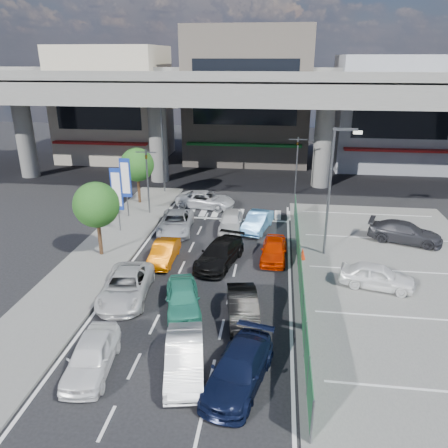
# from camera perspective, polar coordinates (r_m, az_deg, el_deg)

# --- Properties ---
(ground) EXTENTS (120.00, 120.00, 0.00)m
(ground) POSITION_cam_1_polar(r_m,az_deg,el_deg) (23.50, -3.27, -9.16)
(ground) COLOR black
(ground) RESTS_ON ground
(parking_lot) EXTENTS (12.00, 28.00, 0.06)m
(parking_lot) POSITION_cam_1_polar(r_m,az_deg,el_deg) (25.91, 22.54, -7.76)
(parking_lot) COLOR #5D5D5B
(parking_lot) RESTS_ON ground
(sidewalk_left) EXTENTS (4.00, 30.00, 0.12)m
(sidewalk_left) POSITION_cam_1_polar(r_m,az_deg,el_deg) (28.80, -15.67, -3.88)
(sidewalk_left) COLOR #5D5D5B
(sidewalk_left) RESTS_ON ground
(fence_run) EXTENTS (0.16, 22.00, 1.80)m
(fence_run) POSITION_cam_1_polar(r_m,az_deg,el_deg) (23.66, 9.95, -6.76)
(fence_run) COLOR #205E35
(fence_run) RESTS_ON ground
(expressway) EXTENTS (64.00, 14.00, 10.75)m
(expressway) POSITION_cam_1_polar(r_m,az_deg,el_deg) (42.24, 2.05, 16.88)
(expressway) COLOR slate
(expressway) RESTS_ON ground
(building_west) EXTENTS (12.00, 10.90, 13.00)m
(building_west) POSITION_cam_1_polar(r_m,az_deg,el_deg) (55.84, -14.13, 14.96)
(building_west) COLOR #ADA38B
(building_west) RESTS_ON ground
(building_center) EXTENTS (14.00, 10.90, 15.00)m
(building_center) POSITION_cam_1_polar(r_m,az_deg,el_deg) (53.24, 3.17, 16.35)
(building_center) COLOR gray
(building_center) RESTS_ON ground
(building_east) EXTENTS (12.00, 10.90, 12.00)m
(building_east) POSITION_cam_1_polar(r_m,az_deg,el_deg) (53.63, 20.86, 13.48)
(building_east) COLOR gray
(building_east) RESTS_ON ground
(traffic_light_left) EXTENTS (1.60, 1.24, 5.20)m
(traffic_light_left) POSITION_cam_1_polar(r_m,az_deg,el_deg) (34.41, -10.07, 7.48)
(traffic_light_left) COLOR #595B60
(traffic_light_left) RESTS_ON ground
(traffic_light_right) EXTENTS (1.60, 1.24, 5.20)m
(traffic_light_right) POSITION_cam_1_polar(r_m,az_deg,el_deg) (39.77, 9.57, 9.33)
(traffic_light_right) COLOR #595B60
(traffic_light_right) RESTS_ON ground
(street_lamp_right) EXTENTS (1.65, 0.22, 8.00)m
(street_lamp_right) POSITION_cam_1_polar(r_m,az_deg,el_deg) (27.09, 14.05, 5.34)
(street_lamp_right) COLOR #595B60
(street_lamp_right) RESTS_ON ground
(street_lamp_left) EXTENTS (1.65, 0.22, 8.00)m
(street_lamp_left) POSITION_cam_1_polar(r_m,az_deg,el_deg) (39.92, -7.81, 10.68)
(street_lamp_left) COLOR #595B60
(street_lamp_left) RESTS_ON ground
(signboard_near) EXTENTS (0.80, 0.14, 4.70)m
(signboard_near) POSITION_cam_1_polar(r_m,az_deg,el_deg) (31.30, -13.83, 4.19)
(signboard_near) COLOR #595B60
(signboard_near) RESTS_ON ground
(signboard_far) EXTENTS (0.80, 0.14, 4.70)m
(signboard_far) POSITION_cam_1_polar(r_m,az_deg,el_deg) (34.14, -12.72, 5.67)
(signboard_far) COLOR #595B60
(signboard_far) RESTS_ON ground
(tree_near) EXTENTS (2.80, 2.80, 4.80)m
(tree_near) POSITION_cam_1_polar(r_m,az_deg,el_deg) (27.61, -16.34, 2.40)
(tree_near) COLOR #382314
(tree_near) RESTS_ON ground
(tree_far) EXTENTS (2.80, 2.80, 4.80)m
(tree_far) POSITION_cam_1_polar(r_m,az_deg,el_deg) (37.33, -11.28, 7.59)
(tree_far) COLOR #382314
(tree_far) RESTS_ON ground
(van_white_back_left) EXTENTS (2.06, 4.20, 1.38)m
(van_white_back_left) POSITION_cam_1_polar(r_m,az_deg,el_deg) (18.86, -16.92, -16.14)
(van_white_back_left) COLOR white
(van_white_back_left) RESTS_ON ground
(hatch_white_back_mid) EXTENTS (2.23, 4.39, 1.38)m
(hatch_white_back_mid) POSITION_cam_1_polar(r_m,az_deg,el_deg) (18.07, -5.17, -17.03)
(hatch_white_back_mid) COLOR white
(hatch_white_back_mid) RESTS_ON ground
(minivan_navy_back) EXTENTS (2.94, 4.96, 1.35)m
(minivan_navy_back) POSITION_cam_1_polar(r_m,az_deg,el_deg) (17.52, 1.95, -18.43)
(minivan_navy_back) COLOR black
(minivan_navy_back) RESTS_ON ground
(sedan_white_mid_left) EXTENTS (2.82, 5.19, 1.38)m
(sedan_white_mid_left) POSITION_cam_1_polar(r_m,az_deg,el_deg) (23.39, -12.70, -7.92)
(sedan_white_mid_left) COLOR silver
(sedan_white_mid_left) RESTS_ON ground
(taxi_teal_mid) EXTENTS (2.62, 4.33, 1.38)m
(taxi_teal_mid) POSITION_cam_1_polar(r_m,az_deg,el_deg) (21.90, -5.40, -9.58)
(taxi_teal_mid) COLOR #2E9075
(taxi_teal_mid) RESTS_ON ground
(hatch_black_mid_right) EXTENTS (2.02, 4.18, 1.32)m
(hatch_black_mid_right) POSITION_cam_1_polar(r_m,az_deg,el_deg) (21.11, 2.48, -10.86)
(hatch_black_mid_right) COLOR black
(hatch_black_mid_right) RESTS_ON ground
(taxi_orange_left) EXTENTS (1.32, 3.74, 1.23)m
(taxi_orange_left) POSITION_cam_1_polar(r_m,az_deg,el_deg) (26.97, -7.82, -3.69)
(taxi_orange_left) COLOR #CC5A00
(taxi_orange_left) RESTS_ON ground
(sedan_black_mid) EXTENTS (3.02, 5.08, 1.38)m
(sedan_black_mid) POSITION_cam_1_polar(r_m,az_deg,el_deg) (26.37, -0.57, -3.90)
(sedan_black_mid) COLOR black
(sedan_black_mid) RESTS_ON ground
(taxi_orange_right) EXTENTS (1.70, 3.91, 1.31)m
(taxi_orange_right) POSITION_cam_1_polar(r_m,az_deg,el_deg) (27.17, 6.53, -3.35)
(taxi_orange_right) COLOR #C22300
(taxi_orange_right) RESTS_ON ground
(wagon_silver_front_left) EXTENTS (2.72, 5.08, 1.36)m
(wagon_silver_front_left) POSITION_cam_1_polar(r_m,az_deg,el_deg) (31.46, -6.32, 0.18)
(wagon_silver_front_left) COLOR #AFB1B7
(wagon_silver_front_left) RESTS_ON ground
(sedan_white_front_mid) EXTENTS (1.72, 4.09, 1.38)m
(sedan_white_front_mid) POSITION_cam_1_polar(r_m,az_deg,el_deg) (31.51, 0.91, 0.37)
(sedan_white_front_mid) COLOR silver
(sedan_white_front_mid) RESTS_ON ground
(kei_truck_front_right) EXTENTS (2.30, 4.23, 1.32)m
(kei_truck_front_right) POSITION_cam_1_polar(r_m,az_deg,el_deg) (31.62, 4.40, 0.32)
(kei_truck_front_right) COLOR #5EA7EE
(kei_truck_front_right) RESTS_ON ground
(crossing_wagon_silver) EXTENTS (5.16, 2.95, 1.35)m
(crossing_wagon_silver) POSITION_cam_1_polar(r_m,az_deg,el_deg) (36.39, -2.42, 3.20)
(crossing_wagon_silver) COLOR #B2B4BB
(crossing_wagon_silver) RESTS_ON ground
(parked_sedan_white) EXTENTS (4.21, 2.47, 1.35)m
(parked_sedan_white) POSITION_cam_1_polar(r_m,az_deg,el_deg) (25.12, 19.35, -6.42)
(parked_sedan_white) COLOR white
(parked_sedan_white) RESTS_ON parking_lot
(parked_sedan_dgrey) EXTENTS (5.12, 3.31, 1.38)m
(parked_sedan_dgrey) POSITION_cam_1_polar(r_m,az_deg,el_deg) (31.79, 22.57, -1.01)
(parked_sedan_dgrey) COLOR #2F2F35
(parked_sedan_dgrey) RESTS_ON parking_lot
(traffic_cone) EXTENTS (0.48, 0.48, 0.75)m
(traffic_cone) POSITION_cam_1_polar(r_m,az_deg,el_deg) (27.43, 10.22, -3.81)
(traffic_cone) COLOR red
(traffic_cone) RESTS_ON parking_lot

